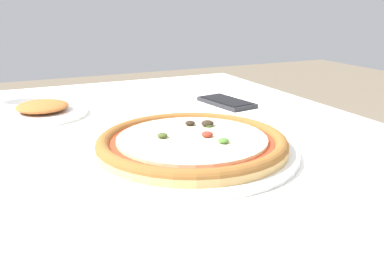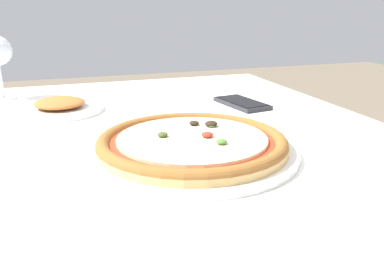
# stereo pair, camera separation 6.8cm
# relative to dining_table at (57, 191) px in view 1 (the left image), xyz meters

# --- Properties ---
(dining_table) EXTENTS (1.25, 1.05, 0.75)m
(dining_table) POSITION_rel_dining_table_xyz_m (0.00, 0.00, 0.00)
(dining_table) COLOR #997047
(dining_table) RESTS_ON ground_plane
(pizza_plate) EXTENTS (0.34, 0.34, 0.04)m
(pizza_plate) POSITION_rel_dining_table_xyz_m (0.20, -0.15, 0.10)
(pizza_plate) COLOR white
(pizza_plate) RESTS_ON dining_table
(cell_phone) EXTENTS (0.09, 0.15, 0.01)m
(cell_phone) POSITION_rel_dining_table_xyz_m (0.42, 0.13, 0.09)
(cell_phone) COLOR #232328
(cell_phone) RESTS_ON dining_table
(side_plate) EXTENTS (0.19, 0.19, 0.03)m
(side_plate) POSITION_rel_dining_table_xyz_m (0.01, 0.20, 0.10)
(side_plate) COLOR white
(side_plate) RESTS_ON dining_table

